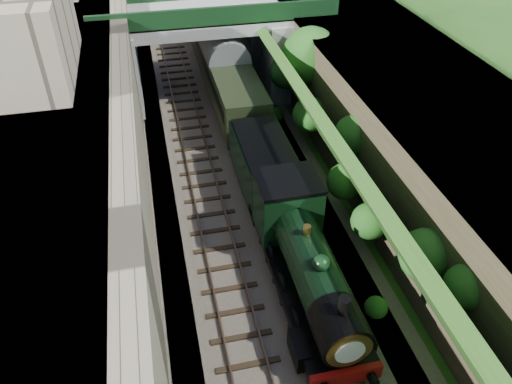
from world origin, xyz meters
TOP-DOWN VIEW (x-y plane):
  - ground at (0.00, 0.00)m, footprint 160.00×160.00m
  - trackbed at (0.00, 20.00)m, footprint 10.00×90.00m
  - retaining_wall at (-5.50, 20.00)m, footprint 1.00×90.00m
  - street_plateau_left at (-9.00, 20.00)m, footprint 6.00×90.00m
  - street_plateau_right at (9.50, 20.00)m, footprint 8.00×90.00m
  - embankment_slope at (4.98, 20.70)m, footprint 4.66×90.00m
  - track_left at (-2.00, 20.00)m, footprint 2.50×90.00m
  - track_right at (1.20, 20.00)m, footprint 2.50×90.00m
  - road_bridge at (0.94, 24.00)m, footprint 16.00×6.40m
  - building_near at (-9.50, 14.00)m, footprint 4.00×8.00m
  - tree at (5.91, 18.32)m, footprint 3.60×3.80m
  - locomotive at (1.20, 3.95)m, footprint 3.10×10.23m
  - tender at (1.20, 11.31)m, footprint 2.70×6.00m
  - coach_front at (1.20, 23.91)m, footprint 2.90×18.00m

SIDE VIEW (x-z plane):
  - ground at x=0.00m, z-range 0.00..0.00m
  - trackbed at x=0.00m, z-range 0.00..0.20m
  - track_left at x=-2.00m, z-range 0.15..0.35m
  - track_right at x=1.20m, z-range 0.15..0.35m
  - tender at x=1.20m, z-range 0.09..3.14m
  - locomotive at x=1.20m, z-range -0.02..3.81m
  - coach_front at x=1.20m, z-range 0.20..3.90m
  - embankment_slope at x=4.98m, z-range -0.45..5.92m
  - street_plateau_right at x=9.50m, z-range 0.00..6.25m
  - retaining_wall at x=-5.50m, z-range 0.00..7.00m
  - street_plateau_left at x=-9.00m, z-range 0.00..7.00m
  - road_bridge at x=0.94m, z-range 0.45..7.70m
  - tree at x=5.91m, z-range 1.35..7.95m
  - building_near at x=-9.50m, z-range 7.00..11.00m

